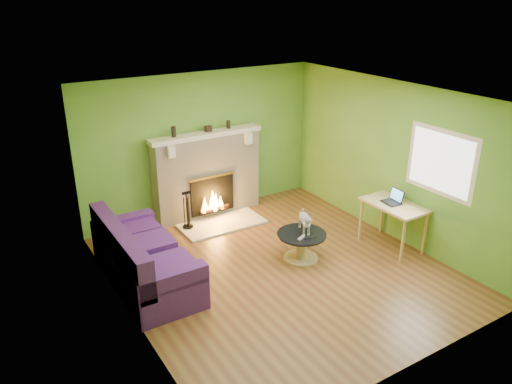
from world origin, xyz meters
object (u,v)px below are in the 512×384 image
(desk, at_px, (394,209))
(cat, at_px, (304,221))
(coffee_table, at_px, (301,244))
(sofa, at_px, (142,260))

(desk, height_order, cat, cat)
(coffee_table, xyz_separation_m, desk, (1.48, -0.45, 0.41))
(sofa, height_order, desk, sofa)
(sofa, xyz_separation_m, cat, (2.41, -0.58, 0.24))
(sofa, distance_m, coffee_table, 2.42)
(sofa, xyz_separation_m, desk, (3.81, -1.07, 0.30))
(coffee_table, height_order, cat, cat)
(cat, bearing_deg, coffee_table, -123.89)
(sofa, relative_size, cat, 3.73)
(sofa, xyz_separation_m, coffee_table, (2.33, -0.63, -0.12))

